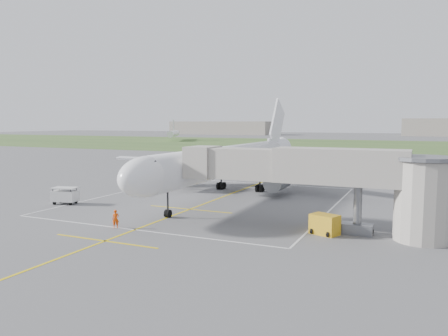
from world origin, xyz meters
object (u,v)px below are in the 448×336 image
at_px(gpu_unit, 325,225).
at_px(airliner, 229,161).
at_px(baggage_cart, 65,196).
at_px(ramp_worker_nose, 116,219).
at_px(jet_bridge, 331,177).
at_px(ramp_worker_wing, 177,183).

bearing_deg(gpu_unit, airliner, 156.46).
xyz_separation_m(baggage_cart, ramp_worker_nose, (12.67, -6.91, -0.17)).
distance_m(jet_bridge, baggage_cart, 30.59).
relative_size(jet_bridge, ramp_worker_nose, 14.25).
distance_m(airliner, baggage_cart, 20.52).
distance_m(airliner, gpu_unit, 22.16).
xyz_separation_m(airliner, gpu_unit, (15.51, -15.43, -3.56)).
height_order(airliner, ramp_worker_nose, airliner).
relative_size(ramp_worker_nose, ramp_worker_wing, 0.92).
bearing_deg(baggage_cart, ramp_worker_nose, -41.61).
bearing_deg(jet_bridge, ramp_worker_nose, -159.46).
xyz_separation_m(gpu_unit, ramp_worker_wing, (-24.19, 16.82, 0.06)).
height_order(ramp_worker_nose, ramp_worker_wing, ramp_worker_wing).
distance_m(airliner, jet_bridge, 21.22).
bearing_deg(baggage_cart, jet_bridge, -13.55).
height_order(jet_bridge, baggage_cart, jet_bridge).
bearing_deg(ramp_worker_wing, ramp_worker_nose, 136.00).
bearing_deg(jet_bridge, baggage_cart, 179.47).
xyz_separation_m(gpu_unit, baggage_cart, (-30.15, 1.46, 0.15)).
bearing_deg(airliner, baggage_cart, -136.34).
xyz_separation_m(baggage_cart, ramp_worker_wing, (5.97, 15.37, -0.10)).
relative_size(airliner, ramp_worker_nose, 28.48).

